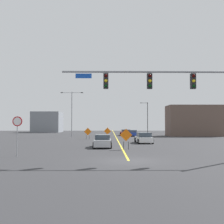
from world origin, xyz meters
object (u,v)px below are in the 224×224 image
at_px(stop_sign, 17,128).
at_px(construction_sign_median_near, 126,136).
at_px(construction_sign_right_lane, 108,132).
at_px(car_white_approaching, 144,138).
at_px(street_lamp_far_right, 72,110).
at_px(car_red_near, 126,133).
at_px(traffic_signal_assembly, 173,87).
at_px(construction_sign_median_far, 88,132).
at_px(car_silver_far, 103,141).
at_px(street_lamp_mid_right, 147,116).
at_px(car_blue_passing, 133,133).

relative_size(stop_sign, construction_sign_median_near, 1.52).
bearing_deg(construction_sign_right_lane, stop_sign, -104.53).
distance_m(construction_sign_right_lane, car_white_approaching, 12.45).
distance_m(street_lamp_far_right, car_red_near, 12.92).
relative_size(traffic_signal_assembly, construction_sign_median_far, 6.48).
relative_size(construction_sign_median_far, construction_sign_right_lane, 0.99).
bearing_deg(stop_sign, car_red_near, 74.49).
bearing_deg(car_silver_far, construction_sign_median_near, -49.69).
height_order(traffic_signal_assembly, construction_sign_median_near, traffic_signal_assembly).
height_order(construction_sign_median_near, car_red_near, construction_sign_median_near).
relative_size(stop_sign, car_white_approaching, 0.68).
xyz_separation_m(street_lamp_mid_right, construction_sign_median_near, (-8.68, -48.69, -3.32)).
distance_m(construction_sign_median_far, car_white_approaching, 12.46).
distance_m(construction_sign_median_far, car_blue_passing, 13.64).
bearing_deg(construction_sign_median_near, street_lamp_mid_right, 79.89).
bearing_deg(construction_sign_median_near, construction_sign_right_lane, 95.24).
height_order(construction_sign_right_lane, car_blue_passing, construction_sign_right_lane).
distance_m(street_lamp_far_right, construction_sign_median_near, 29.11).
height_order(stop_sign, construction_sign_median_far, stop_sign).
bearing_deg(car_blue_passing, car_red_near, 111.71).
bearing_deg(street_lamp_far_right, street_lamp_mid_right, 50.37).
xyz_separation_m(car_silver_far, car_blue_passing, (5.47, 26.92, -0.04)).
relative_size(street_lamp_mid_right, construction_sign_right_lane, 4.46).
height_order(street_lamp_far_right, construction_sign_median_far, street_lamp_far_right).
bearing_deg(traffic_signal_assembly, car_blue_passing, 89.37).
xyz_separation_m(traffic_signal_assembly, construction_sign_median_near, (-2.71, 8.34, -3.69)).
height_order(street_lamp_far_right, car_blue_passing, street_lamp_far_right).
xyz_separation_m(street_lamp_mid_right, construction_sign_median_far, (-13.82, -29.83, -3.46)).
height_order(construction_sign_median_near, construction_sign_right_lane, construction_sign_median_near).
distance_m(traffic_signal_assembly, car_white_approaching, 18.21).
bearing_deg(car_white_approaching, street_lamp_far_right, 123.13).
height_order(stop_sign, construction_sign_median_near, stop_sign).
relative_size(street_lamp_far_right, construction_sign_median_near, 4.33).
xyz_separation_m(stop_sign, car_red_near, (10.65, 38.38, -1.55)).
relative_size(construction_sign_right_lane, car_silver_far, 0.41).
height_order(traffic_signal_assembly, construction_sign_right_lane, traffic_signal_assembly).
bearing_deg(car_red_near, street_lamp_far_right, -153.74).
bearing_deg(car_blue_passing, traffic_signal_assembly, -90.63).
relative_size(construction_sign_median_far, car_silver_far, 0.41).
xyz_separation_m(street_lamp_far_right, construction_sign_median_near, (8.93, -27.43, -3.92)).
distance_m(traffic_signal_assembly, construction_sign_right_lane, 29.77).
xyz_separation_m(street_lamp_mid_right, car_blue_passing, (-5.55, -19.01, -4.01)).
relative_size(construction_sign_median_far, construction_sign_median_near, 0.92).
height_order(street_lamp_far_right, construction_sign_right_lane, street_lamp_far_right).
height_order(construction_sign_median_far, construction_sign_right_lane, construction_sign_right_lane).
bearing_deg(car_white_approaching, car_red_near, 92.40).
distance_m(car_red_near, car_blue_passing, 3.33).
relative_size(street_lamp_far_right, car_red_near, 1.90).
xyz_separation_m(construction_sign_median_near, construction_sign_right_lane, (-1.91, 20.81, -0.13)).
relative_size(stop_sign, car_silver_far, 0.68).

